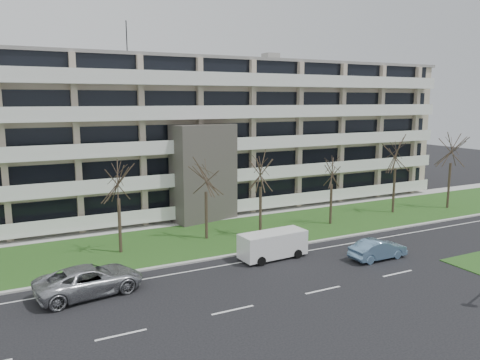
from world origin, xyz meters
TOP-DOWN VIEW (x-y plane):
  - ground at (0.00, 0.00)m, footprint 160.00×160.00m
  - grass_verge at (0.00, 13.00)m, footprint 90.00×10.00m
  - curb at (0.00, 8.00)m, footprint 90.00×0.35m
  - sidewalk at (0.00, 18.50)m, footprint 90.00×2.00m
  - lane_edge_line at (0.00, 6.50)m, footprint 90.00×0.12m
  - apartment_building at (-0.01, 25.32)m, footprint 60.50×15.10m
  - silver_pickup at (-12.51, 5.68)m, footprint 6.48×3.68m
  - blue_sedan at (6.84, 2.76)m, footprint 4.35×1.56m
  - white_van at (0.31, 6.30)m, footprint 5.04×2.26m
  - tree_2 at (-9.23, 12.37)m, footprint 3.67×3.67m
  - tree_3 at (-2.19, 12.75)m, footprint 3.50×3.50m
  - tree_4 at (2.16, 11.55)m, footprint 3.70×3.70m
  - tree_5 at (9.70, 11.92)m, footprint 3.30×3.30m
  - tree_6 at (18.02, 12.61)m, footprint 4.01×4.01m
  - tree_7 at (24.57, 11.50)m, footprint 4.27×4.27m

SIDE VIEW (x-z plane):
  - ground at x=0.00m, z-range 0.00..0.00m
  - lane_edge_line at x=0.00m, z-range 0.00..0.01m
  - grass_verge at x=0.00m, z-range 0.00..0.06m
  - sidewalk at x=0.00m, z-range 0.00..0.08m
  - curb at x=0.00m, z-range 0.00..0.12m
  - blue_sedan at x=6.84m, z-range 0.00..1.43m
  - silver_pickup at x=-12.51m, z-range 0.00..1.70m
  - white_van at x=0.31m, z-range 0.19..2.10m
  - tree_5 at x=9.70m, z-range 1.82..8.41m
  - tree_3 at x=-2.19m, z-range 1.94..8.94m
  - tree_2 at x=-9.23m, z-range 2.04..9.38m
  - tree_4 at x=2.16m, z-range 2.05..9.45m
  - tree_6 at x=18.02m, z-range 2.23..10.24m
  - tree_7 at x=24.57m, z-range 2.37..10.91m
  - apartment_building at x=-0.01m, z-range -1.76..16.99m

